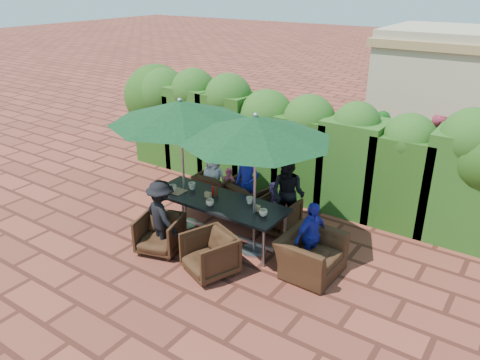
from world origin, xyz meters
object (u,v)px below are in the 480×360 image
Objects in this scene: chair_far_mid at (250,198)px; chair_near_left at (160,232)px; chair_far_left at (218,187)px; chair_far_right at (278,213)px; chair_end_right at (311,249)px; dining_table at (218,204)px; umbrella_right at (255,128)px; chair_near_right at (210,252)px; umbrella_left at (180,112)px.

chair_near_left is at bearing 91.63° from chair_far_mid.
chair_far_left reaches higher than chair_far_right.
chair_end_right reaches higher than chair_near_left.
chair_far_right is at bearing 48.31° from dining_table.
dining_table is 1.16m from chair_far_right.
chair_end_right reaches higher than chair_far_left.
umbrella_right is 2.46m from chair_near_left.
chair_far_left is at bearing 145.96° from chair_near_right.
dining_table is at bearing 42.06° from chair_near_left.
umbrella_right is at bearing 16.25° from chair_near_left.
chair_near_right is (1.36, -0.99, -1.84)m from umbrella_left.
umbrella_right is at bearing 90.51° from chair_end_right.
chair_end_right is (1.12, -0.90, 0.08)m from chair_far_right.
chair_end_right reaches higher than chair_far_right.
chair_near_right is (0.56, -0.97, -0.30)m from dining_table.
chair_near_left is (-1.30, -1.76, 0.00)m from chair_far_right.
chair_far_left reaches higher than chair_near_right.
chair_near_left is (-0.54, -1.98, -0.01)m from chair_far_mid.
dining_table is 2.55× the size of chair_end_right.
umbrella_left is 2.10m from chair_near_left.
dining_table is 3.38× the size of chair_near_right.
chair_far_left is at bearing 145.43° from umbrella_right.
umbrella_left is at bearing 177.70° from umbrella_right.
umbrella_right is 2.67m from chair_far_left.
umbrella_right reaches higher than chair_far_mid.
chair_far_left reaches higher than chair_far_mid.
chair_far_mid is 1.04× the size of chair_far_right.
chair_far_mid is at bearing 179.34° from chair_far_left.
umbrella_left and umbrella_right have the same top height.
chair_far_right is 1.44m from chair_end_right.
chair_far_mid is (-0.81, 1.10, -1.85)m from umbrella_right.
chair_near_right is (0.58, -2.03, 0.01)m from chair_far_mid.
umbrella_right is 2.30m from chair_far_mid.
chair_near_left is 2.58m from chair_end_right.
umbrella_left is 3.57× the size of chair_far_right.
chair_far_mid is 2.06m from chair_near_left.
umbrella_left is 3.20m from chair_end_right.
chair_far_mid is 2.11m from chair_near_right.
chair_near_left is at bearing 56.45° from chair_far_right.
chair_end_right is (1.87, -0.06, -0.24)m from dining_table.
chair_near_left is at bearing -121.04° from dining_table.
umbrella_left reaches higher than dining_table.
chair_far_mid reaches higher than chair_near_left.
dining_table is at bearing 127.25° from chair_far_left.
chair_far_mid is (0.80, -0.00, -0.02)m from chair_far_left.
chair_end_right reaches higher than chair_far_mid.
dining_table is 1.10m from chair_far_mid.
chair_far_mid is (0.78, 1.04, -1.85)m from umbrella_left.
chair_far_left is 0.78× the size of chair_end_right.
chair_far_mid is 2.19m from chair_end_right.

